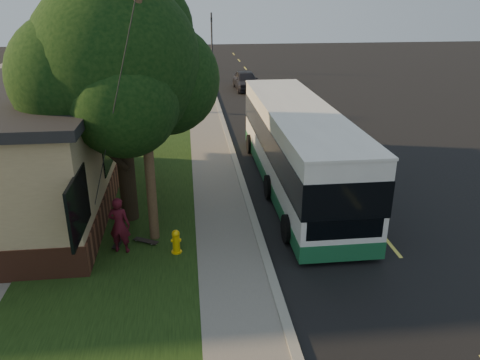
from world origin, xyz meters
The scene contains 17 objects.
ground centered at (0.00, 0.00, 0.00)m, with size 120.00×120.00×0.00m, color black.
road centered at (4.00, 10.00, 0.01)m, with size 8.00×80.00×0.01m, color black.
curb centered at (0.00, 10.00, 0.06)m, with size 0.25×80.00×0.12m, color gray.
sidewalk centered at (-1.00, 10.00, 0.04)m, with size 2.00×80.00×0.08m, color slate.
grass_verge centered at (-4.50, 10.00, 0.04)m, with size 5.00×80.00×0.07m, color black.
fire_hydrant centered at (-2.60, 0.00, 0.43)m, with size 0.32×0.32×0.74m.
utility_pole centered at (-3.31, 0.99, 4.63)m, with size 2.86×3.21×9.07m.
leafy_tree centered at (-4.17, 2.65, 5.17)m, with size 6.30×6.00×7.80m.
bare_tree_near centered at (-3.50, 18.00, 2.15)m, with size 1.38×1.21×4.31m.
bare_tree_far centered at (-3.00, 30.00, 2.00)m, with size 1.38×1.21×4.03m.
traffic_signal centered at (0.50, 34.00, 3.16)m, with size 0.18×0.22×5.50m.
transit_bus centered at (2.10, 4.73, 1.73)m, with size 2.77×12.02×3.25m.
skateboarder centered at (-4.23, 0.25, 0.95)m, with size 0.64×0.42×1.75m, color #470E19.
skateboard_main centered at (-4.39, 0.69, 0.13)m, with size 0.32×0.81×0.07m.
skateboard_spare centered at (-3.56, 0.69, 0.13)m, with size 0.81×0.58×0.08m.
dumpster centered at (-7.12, 7.76, 0.77)m, with size 1.90×1.65×1.45m.
distant_car centered at (2.63, 24.92, 0.75)m, with size 1.76×4.38×1.49m, color black.
Camera 1 is at (-2.10, -12.31, 7.32)m, focal length 35.00 mm.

